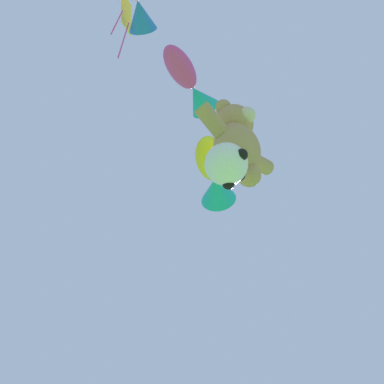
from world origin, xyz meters
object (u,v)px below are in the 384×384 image
at_px(soccer_ball_kite, 227,165).
at_px(diamond_kite, 126,17).
at_px(teddy_bear_kite, 236,140).
at_px(fish_kite_magenta, 190,83).
at_px(fish_kite_goldfin, 214,174).

distance_m(soccer_ball_kite, diamond_kite, 4.93).
xyz_separation_m(teddy_bear_kite, fish_kite_magenta, (-1.11, 0.41, 1.85)).
bearing_deg(fish_kite_magenta, soccer_ball_kite, -41.08).
relative_size(teddy_bear_kite, soccer_ball_kite, 2.69).
bearing_deg(fish_kite_goldfin, soccer_ball_kite, -134.95).
bearing_deg(soccer_ball_kite, fish_kite_goldfin, 45.05).
distance_m(fish_kite_goldfin, fish_kite_magenta, 2.97).
xyz_separation_m(fish_kite_goldfin, fish_kite_magenta, (-2.55, -1.52, 0.11)).
relative_size(fish_kite_magenta, diamond_kite, 0.68).
height_order(fish_kite_magenta, diamond_kite, diamond_kite).
relative_size(soccer_ball_kite, fish_kite_goldfin, 0.38).
bearing_deg(teddy_bear_kite, soccer_ball_kite, -172.87).
bearing_deg(teddy_bear_kite, diamond_kite, 170.43).
distance_m(soccer_ball_kite, fish_kite_goldfin, 4.31).
relative_size(teddy_bear_kite, fish_kite_magenta, 1.23).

